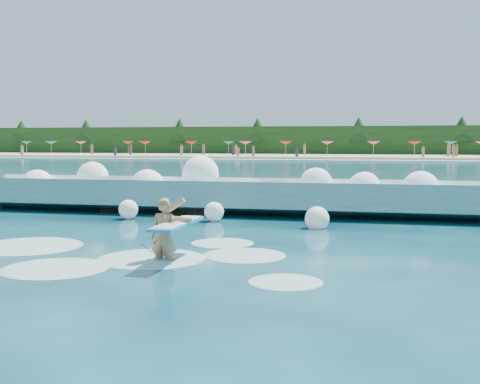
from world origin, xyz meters
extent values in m
plane|color=#072038|center=(0.00, 0.00, 0.00)|extent=(200.00, 200.00, 0.00)
cube|color=tan|center=(0.00, 78.00, 0.20)|extent=(140.00, 20.00, 0.40)
cube|color=silver|center=(0.00, 67.00, 0.04)|extent=(140.00, 5.00, 0.08)
cube|color=black|center=(0.00, 88.00, 2.50)|extent=(140.00, 4.00, 5.00)
cube|color=teal|center=(-0.27, 7.06, 0.45)|extent=(18.01, 2.74, 1.50)
cube|color=white|center=(-0.27, 7.86, 0.90)|extent=(18.01, 1.27, 0.70)
cube|color=black|center=(-4.04, 7.53, 0.40)|extent=(2.51, 2.16, 1.15)
cube|color=black|center=(-1.04, 6.73, 0.31)|extent=(1.85, 1.60, 0.89)
cube|color=black|center=(1.66, 7.93, 0.43)|extent=(2.27, 2.23, 1.24)
imported|color=#AA7B4F|center=(0.72, -1.70, 0.54)|extent=(0.63, 0.43, 1.65)
cube|color=#0D87E4|center=(1.00, -1.65, 0.83)|extent=(0.52, 2.25, 0.06)
cube|color=white|center=(1.00, -1.65, 0.84)|extent=(0.42, 2.06, 0.06)
cylinder|color=black|center=(0.90, -2.90, 0.45)|extent=(0.01, 0.91, 0.43)
sphere|color=white|center=(-7.64, 6.99, 0.84)|extent=(1.26, 1.26, 1.26)
sphere|color=white|center=(-5.63, 7.59, 1.16)|extent=(1.22, 1.22, 1.22)
sphere|color=white|center=(-3.17, 7.05, 0.89)|extent=(1.26, 1.26, 1.26)
sphere|color=white|center=(-1.26, 7.45, 1.36)|extent=(1.33, 1.33, 1.33)
sphere|color=white|center=(0.46, 6.74, 0.65)|extent=(0.95, 0.95, 0.95)
sphere|color=white|center=(3.00, 7.07, 1.08)|extent=(1.14, 1.14, 1.14)
sphere|color=white|center=(4.63, 7.36, 0.94)|extent=(1.13, 1.13, 1.13)
sphere|color=white|center=(6.46, 7.16, 0.94)|extent=(1.25, 1.25, 1.25)
sphere|color=white|center=(-2.90, 4.69, 0.32)|extent=(0.63, 0.63, 0.63)
sphere|color=white|center=(0.00, 4.79, 0.31)|extent=(0.63, 0.63, 0.63)
sphere|color=white|center=(3.36, 3.99, 0.28)|extent=(0.72, 0.72, 0.72)
ellipsoid|color=silver|center=(0.31, -1.44, 0.00)|extent=(2.41, 2.41, 0.12)
ellipsoid|color=silver|center=(-1.21, -2.82, 0.00)|extent=(2.19, 2.19, 0.11)
ellipsoid|color=silver|center=(2.21, -0.60, 0.00)|extent=(1.90, 1.90, 0.09)
ellipsoid|color=silver|center=(-3.20, -0.67, 0.00)|extent=(2.68, 2.68, 0.13)
ellipsoid|color=silver|center=(1.31, 0.86, 0.00)|extent=(1.60, 1.60, 0.08)
ellipsoid|color=silver|center=(3.50, -2.91, 0.00)|extent=(1.40, 1.40, 0.07)
cone|color=#147F70|center=(-56.14, 81.93, 2.25)|extent=(2.00, 2.00, 0.50)
cone|color=#147F70|center=(-49.22, 78.42, 2.25)|extent=(2.00, 2.00, 0.50)
cone|color=#E04279|center=(-44.75, 80.40, 2.25)|extent=(2.00, 2.00, 0.50)
cone|color=red|center=(-36.86, 82.21, 2.25)|extent=(2.00, 2.00, 0.50)
cone|color=red|center=(-31.97, 77.78, 2.25)|extent=(2.00, 2.00, 0.50)
cone|color=red|center=(-24.69, 79.48, 2.25)|extent=(2.00, 2.00, 0.50)
cone|color=#147F70|center=(-19.11, 81.93, 2.25)|extent=(2.00, 2.00, 0.50)
cone|color=#E04279|center=(-15.29, 77.52, 2.25)|extent=(2.00, 2.00, 0.50)
cone|color=red|center=(-9.34, 79.89, 2.25)|extent=(2.00, 2.00, 0.50)
cone|color=#E04279|center=(-2.85, 79.48, 2.25)|extent=(2.00, 2.00, 0.50)
cone|color=#E04279|center=(4.07, 80.65, 2.25)|extent=(2.00, 2.00, 0.50)
cone|color=red|center=(10.03, 79.26, 2.25)|extent=(2.00, 2.00, 0.50)
cone|color=#147F70|center=(15.40, 82.11, 2.25)|extent=(2.00, 2.00, 0.50)
cube|color=#3F332D|center=(-12.71, 69.42, 0.84)|extent=(0.35, 0.22, 1.51)
cube|color=#8C664C|center=(-7.44, 78.66, 1.20)|extent=(0.35, 0.22, 1.60)
cube|color=#262633|center=(-23.51, 72.83, 1.17)|extent=(0.35, 0.22, 1.54)
cube|color=brown|center=(-40.89, 76.76, 1.13)|extent=(0.35, 0.22, 1.46)
cube|color=#3F332D|center=(-28.63, 73.94, 1.15)|extent=(0.35, 0.22, 1.49)
cube|color=#8C664C|center=(0.19, 76.33, 1.17)|extent=(0.35, 0.22, 1.54)
cube|color=#262633|center=(15.40, 69.64, 0.76)|extent=(0.35, 0.22, 1.36)
cube|color=#3F332D|center=(-22.25, 78.11, 1.13)|extent=(0.35, 0.22, 1.45)
cube|color=#8C664C|center=(-47.47, 76.80, 1.14)|extent=(0.35, 0.22, 1.48)
cube|color=brown|center=(-37.12, 77.23, 1.09)|extent=(0.35, 0.22, 1.38)
cube|color=#3F332D|center=(-36.31, 72.16, 1.11)|extent=(0.35, 0.22, 1.43)
cube|color=#8C664C|center=(-19.55, 79.78, 1.10)|extent=(0.35, 0.22, 1.40)
cube|color=#262633|center=(-6.12, 69.07, 0.81)|extent=(0.35, 0.22, 1.45)
cube|color=brown|center=(-35.95, 77.29, 1.15)|extent=(0.35, 0.22, 1.51)
cube|color=#3F332D|center=(-36.71, 79.75, 1.12)|extent=(0.35, 0.22, 1.44)
cube|color=#8C664C|center=(14.03, 81.47, 1.17)|extent=(0.35, 0.22, 1.55)
cube|color=brown|center=(-48.38, 79.36, 1.16)|extent=(0.35, 0.22, 1.52)
cube|color=#3F332D|center=(-50.45, 68.79, 0.77)|extent=(0.35, 0.22, 1.37)
cube|color=#8C664C|center=(-37.46, 72.57, 1.20)|extent=(0.35, 0.22, 1.60)
cube|color=#262633|center=(-51.24, 76.83, 1.16)|extent=(0.35, 0.22, 1.52)
camera|label=1|loc=(5.14, -13.58, 2.56)|focal=45.00mm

